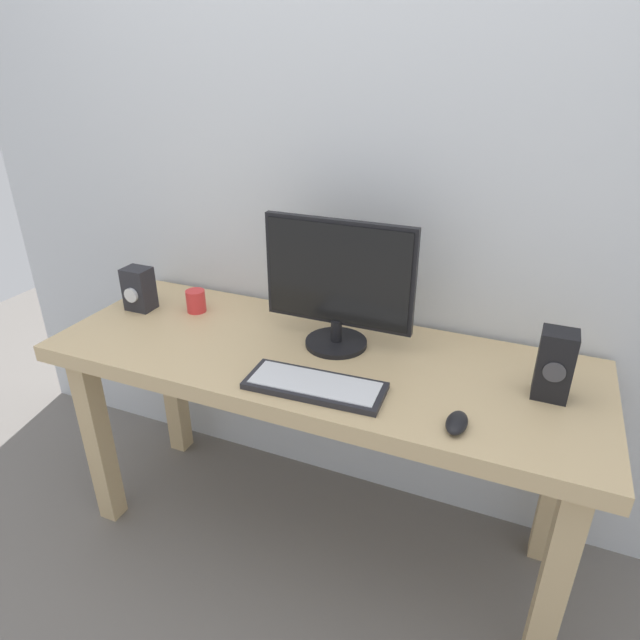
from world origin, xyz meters
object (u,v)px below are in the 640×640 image
Objects in this scene: monitor at (338,283)px; audio_controller at (139,289)px; coffee_mug at (196,301)px; mouse at (457,423)px; keyboard_primary at (315,385)px; desk at (317,382)px; speaker_right at (555,365)px.

monitor is 3.04× the size of audio_controller.
monitor is at bearing -3.54° from coffee_mug.
coffee_mug is (-1.01, 0.33, 0.03)m from mouse.
monitor is 0.34m from keyboard_primary.
desk is 0.23m from keyboard_primary.
speaker_right is 1.24× the size of audio_controller.
speaker_right is at bearing -4.19° from coffee_mug.
coffee_mug reaches higher than keyboard_primary.
desk is 0.76m from audio_controller.
desk is at bearing 111.52° from keyboard_primary.
keyboard_primary is 2.53× the size of audio_controller.
coffee_mug is at bearing 167.31° from desk.
speaker_right is (0.61, 0.22, 0.09)m from keyboard_primary.
mouse is at bearing -24.26° from desk.
audio_controller is at bearing -163.13° from coffee_mug.
coffee_mug is at bearing 176.46° from monitor.
desk is 17.05× the size of mouse.
coffee_mug is at bearing 175.81° from speaker_right.
speaker_right reaches higher than mouse.
keyboard_primary is 0.85m from audio_controller.
speaker_right is 1.42m from audio_controller.
monitor reaches higher than keyboard_primary.
audio_controller is 1.95× the size of coffee_mug.
keyboard_primary is at bearing -81.90° from monitor.
mouse is at bearing -12.68° from audio_controller.
coffee_mug is at bearing 153.14° from keyboard_primary.
keyboard_primary is (0.04, -0.27, -0.20)m from monitor.
keyboard_primary is at bearing 177.72° from mouse.
audio_controller is at bearing 168.79° from mouse.
speaker_right reaches higher than coffee_mug.
speaker_right is at bearing -4.76° from monitor.
monitor is 0.60m from coffee_mug.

